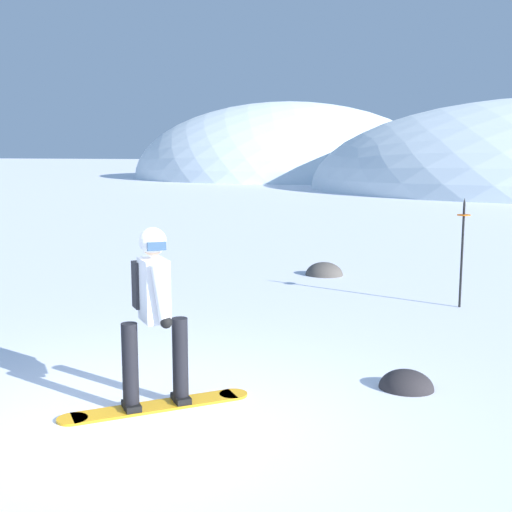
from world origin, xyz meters
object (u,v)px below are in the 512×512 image
(rock_dark, at_px, (324,275))
(snowboarder_main, at_px, (154,312))
(rock_mid, at_px, (406,389))
(piste_marker_near, at_px, (462,245))

(rock_dark, bearing_deg, snowboarder_main, -90.59)
(rock_dark, bearing_deg, rock_mid, -70.06)
(piste_marker_near, distance_m, rock_dark, 3.38)
(rock_mid, bearing_deg, snowboarder_main, -151.00)
(snowboarder_main, relative_size, rock_dark, 2.35)
(snowboarder_main, bearing_deg, piste_marker_near, 62.86)
(snowboarder_main, distance_m, piste_marker_near, 5.78)
(rock_dark, xyz_separation_m, rock_mid, (2.14, -5.90, 0.00))
(piste_marker_near, relative_size, rock_mid, 3.02)
(snowboarder_main, relative_size, piste_marker_near, 1.01)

